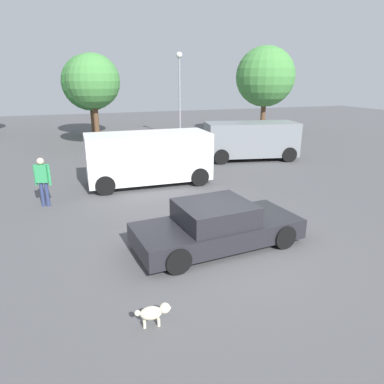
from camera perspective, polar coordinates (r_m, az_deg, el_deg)
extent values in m
plane|color=#515154|center=(9.42, 5.20, -9.22)|extent=(80.00, 80.00, 0.00)
cube|color=#232328|center=(9.44, 4.18, -6.29)|extent=(4.58, 2.22, 0.53)
cube|color=#232328|center=(9.19, 3.71, -3.39)|extent=(2.00, 1.85, 0.53)
cube|color=slate|center=(9.61, 8.34, -2.56)|extent=(0.19, 1.57, 0.45)
cube|color=slate|center=(8.83, -1.35, -4.27)|extent=(0.19, 1.57, 0.45)
cylinder|color=black|center=(10.90, 8.97, -3.63)|extent=(0.66, 0.27, 0.64)
cylinder|color=black|center=(9.63, 14.74, -7.04)|extent=(0.66, 0.27, 0.64)
cylinder|color=black|center=(9.65, -6.36, -6.45)|extent=(0.66, 0.27, 0.64)
cylinder|color=black|center=(8.18, -2.34, -11.09)|extent=(0.66, 0.27, 0.64)
ellipsoid|color=beige|center=(6.76, -6.70, -18.97)|extent=(0.43, 0.30, 0.24)
sphere|color=beige|center=(6.73, -4.45, -18.31)|extent=(0.20, 0.20, 0.20)
sphere|color=beige|center=(6.74, -3.84, -18.30)|extent=(0.09, 0.09, 0.09)
cylinder|color=beige|center=(6.92, -5.57, -19.71)|extent=(0.06, 0.06, 0.14)
cylinder|color=beige|center=(6.82, -5.43, -20.39)|extent=(0.06, 0.06, 0.14)
cylinder|color=beige|center=(6.91, -7.83, -19.90)|extent=(0.06, 0.06, 0.14)
cylinder|color=beige|center=(6.80, -7.73, -20.59)|extent=(0.06, 0.06, 0.14)
sphere|color=beige|center=(6.72, -8.87, -18.89)|extent=(0.11, 0.11, 0.11)
cube|color=white|center=(14.88, -7.09, 5.79)|extent=(5.11, 2.20, 1.93)
cube|color=slate|center=(15.47, 1.99, 7.98)|extent=(0.10, 1.76, 0.77)
cylinder|color=black|center=(16.46, -1.09, 4.22)|extent=(0.77, 0.27, 0.76)
cylinder|color=black|center=(14.65, 1.23, 2.48)|extent=(0.77, 0.27, 0.76)
cylinder|color=black|center=(15.78, -14.59, 3.03)|extent=(0.77, 0.27, 0.76)
cylinder|color=black|center=(13.88, -13.94, 1.06)|extent=(0.77, 0.27, 0.76)
cube|color=gray|center=(19.69, 9.59, 8.51)|extent=(5.23, 2.93, 1.79)
cube|color=slate|center=(20.50, 16.22, 9.54)|extent=(0.39, 1.64, 0.72)
cylinder|color=black|center=(21.31, 13.56, 6.96)|extent=(0.83, 0.41, 0.80)
cylinder|color=black|center=(19.62, 15.52, 5.89)|extent=(0.83, 0.41, 0.80)
cylinder|color=black|center=(20.24, 3.61, 6.86)|extent=(0.83, 0.41, 0.80)
cylinder|color=black|center=(18.46, 4.78, 5.75)|extent=(0.83, 0.41, 0.80)
cylinder|color=navy|center=(13.28, -22.50, -0.31)|extent=(0.13, 0.13, 0.88)
cylinder|color=navy|center=(13.34, -23.18, -0.31)|extent=(0.13, 0.13, 0.88)
cube|color=#339959|center=(13.11, -23.23, 2.79)|extent=(0.46, 0.36, 0.62)
cylinder|color=#339959|center=(13.03, -22.23, 2.58)|extent=(0.09, 0.09, 0.73)
cylinder|color=#339959|center=(13.22, -24.17, 2.54)|extent=(0.09, 0.09, 0.73)
sphere|color=beige|center=(13.02, -23.46, 4.61)|extent=(0.24, 0.24, 0.24)
cylinder|color=gray|center=(26.39, -2.02, 14.87)|extent=(0.14, 0.14, 5.73)
sphere|color=silver|center=(26.40, -2.09, 21.38)|extent=(0.44, 0.44, 0.44)
cylinder|color=brown|center=(27.85, 11.44, 11.68)|extent=(0.37, 0.37, 2.80)
sphere|color=#478C42|center=(27.70, 11.84, 17.91)|extent=(4.33, 4.33, 4.33)
cylinder|color=brown|center=(28.85, -15.83, 11.23)|extent=(0.30, 0.30, 2.45)
sphere|color=#387F38|center=(28.68, -16.32, 16.73)|extent=(4.13, 4.13, 4.13)
cylinder|color=brown|center=(23.53, -15.25, 10.44)|extent=(0.32, 0.32, 2.91)
sphere|color=#478C42|center=(23.35, -15.81, 16.99)|extent=(3.30, 3.30, 3.30)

